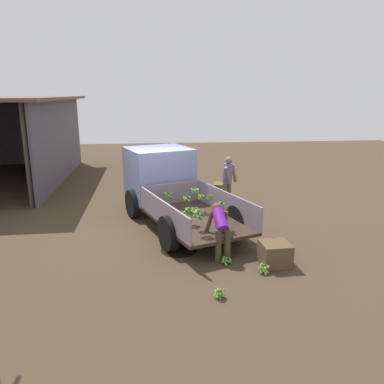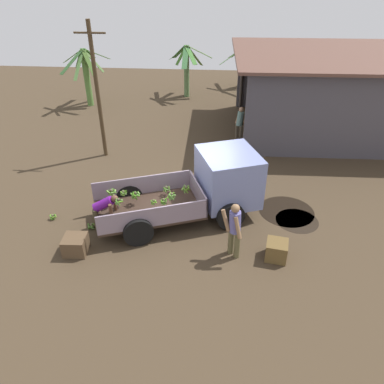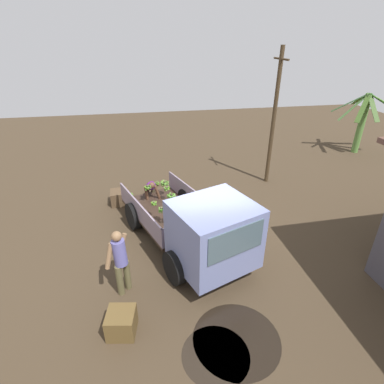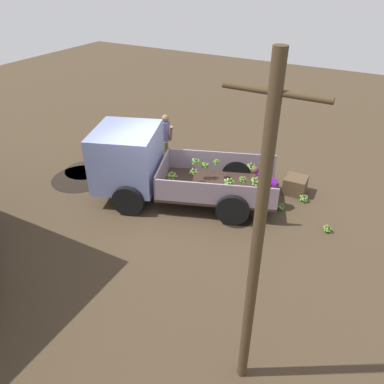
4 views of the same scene
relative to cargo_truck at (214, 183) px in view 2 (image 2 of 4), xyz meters
The scene contains 19 objects.
ground 1.27m from the cargo_truck, 165.09° to the left, with size 36.00×36.00×0.00m, color #413323.
mud_patch_0 2.87m from the cargo_truck, ahead, with size 1.33×1.33×0.01m, color black.
mud_patch_1 2.62m from the cargo_truck, ahead, with size 1.79×1.79×0.01m, color black.
mud_patch_2 2.98m from the cargo_truck, behind, with size 0.88×0.88×0.01m, color black.
cargo_truck is the anchor object (origin of this frame).
warehouse_shed 9.42m from the cargo_truck, 51.77° to the left, with size 9.41×7.19×3.52m.
utility_pole 6.17m from the cargo_truck, 140.72° to the left, with size 1.15×0.16×5.22m.
banana_palm_1 13.99m from the cargo_truck, 84.07° to the left, with size 2.84×2.90×2.47m.
banana_palm_2 12.17m from the cargo_truck, 126.03° to the left, with size 2.25×2.91×3.02m.
banana_palm_3 12.02m from the cargo_truck, 99.25° to the left, with size 2.46×2.57×2.89m.
banana_palm_4 14.12m from the cargo_truck, 73.25° to the left, with size 2.36×2.80×2.78m.
person_foreground_visitor 2.16m from the cargo_truck, 73.88° to the right, with size 0.63×0.60×1.69m.
person_worker_loading 3.44m from the cargo_truck, 160.26° to the right, with size 0.80×0.58×1.18m.
person_bystander_near_shed 5.69m from the cargo_truck, 80.12° to the left, with size 0.62×0.54×1.57m.
banana_bunch_on_ground_0 5.17m from the cargo_truck, behind, with size 0.23×0.23×0.19m.
banana_bunch_on_ground_1 3.98m from the cargo_truck, 161.56° to the right, with size 0.25×0.25×0.20m.
banana_bunch_on_ground_2 4.66m from the cargo_truck, 154.84° to the right, with size 0.27×0.27×0.21m.
wooden_crate_0 4.46m from the cargo_truck, 148.64° to the right, with size 0.62×0.62×0.51m, color brown.
wooden_crate_1 2.86m from the cargo_truck, 49.58° to the right, with size 0.57×0.57×0.53m, color brown.
Camera 2 is at (0.76, -10.17, 6.98)m, focal length 35.00 mm.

